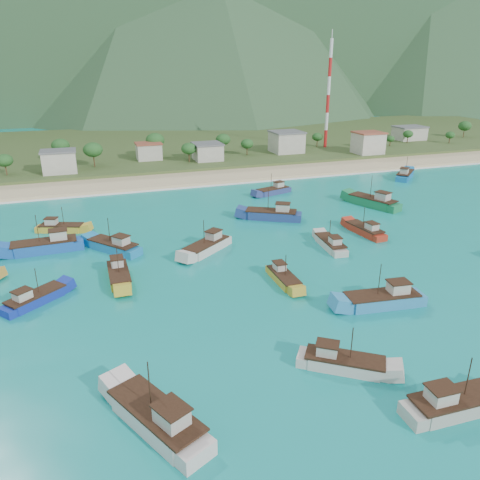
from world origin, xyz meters
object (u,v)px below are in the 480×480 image
object	(u,v)px
boat_0	(331,245)
boat_27	(272,215)
boat_2	(373,202)
boat_23	(456,404)
boat_4	(158,420)
boat_24	(207,247)
boat_18	(46,246)
boat_29	(405,175)
boat_11	(273,191)
boat_14	(283,278)
boat_13	(35,299)
boat_26	(61,228)
boat_5	(114,247)
boat_1	(119,275)
boat_15	(365,231)
boat_10	(343,364)
boat_7	(383,300)
radio_tower	(328,95)

from	to	relation	value
boat_0	boat_27	xyz separation A→B (m)	(-3.82, 19.69, 0.30)
boat_2	boat_23	bearing A→B (deg)	-139.33
boat_23	boat_27	distance (m)	63.51
boat_4	boat_24	bearing A→B (deg)	42.43
boat_4	boat_18	xyz separation A→B (m)	(-12.13, 51.73, 0.02)
boat_23	boat_29	size ratio (longest dim) A/B	1.03
boat_27	boat_29	distance (m)	58.18
boat_11	boat_27	size ratio (longest dim) A/B	0.83
boat_2	boat_18	distance (m)	74.58
boat_18	boat_23	bearing A→B (deg)	-147.76
boat_14	boat_18	distance (m)	44.95
boat_13	boat_18	xyz separation A→B (m)	(0.71, 21.03, 0.34)
boat_13	boat_4	bearing A→B (deg)	-16.06
boat_26	boat_27	world-z (taller)	boat_27
boat_5	boat_27	distance (m)	36.18
boat_26	boat_4	bearing A→B (deg)	28.61
boat_0	boat_1	world-z (taller)	boat_1
boat_13	boat_24	xyz separation A→B (m)	(29.11, 11.40, 0.18)
boat_15	boat_26	bearing A→B (deg)	153.15
boat_10	boat_15	bearing A→B (deg)	179.35
boat_5	boat_10	world-z (taller)	boat_5
boat_1	boat_7	world-z (taller)	boat_7
boat_5	boat_26	size ratio (longest dim) A/B	1.09
boat_13	boat_14	distance (m)	37.66
boat_1	boat_13	size ratio (longest dim) A/B	1.11
boat_0	boat_26	xyz separation A→B (m)	(-48.67, 26.41, -0.00)
radio_tower	boat_0	world-z (taller)	radio_tower
radio_tower	boat_0	distance (m)	106.25
boat_1	boat_10	bearing A→B (deg)	124.45
boat_26	boat_15	bearing A→B (deg)	89.38
boat_2	boat_13	bearing A→B (deg)	177.40
boat_2	boat_29	distance (m)	34.28
boat_4	boat_23	size ratio (longest dim) A/B	1.16
boat_0	boat_4	size ratio (longest dim) A/B	0.76
boat_4	boat_5	size ratio (longest dim) A/B	1.19
boat_5	boat_0	bearing A→B (deg)	-55.39
boat_10	boat_15	xyz separation A→B (m)	(27.69, 38.14, -0.00)
boat_7	boat_18	world-z (taller)	boat_18
boat_1	boat_18	xyz separation A→B (m)	(-11.66, 16.75, 0.27)
boat_27	boat_29	xyz separation A→B (m)	(53.25, 23.44, -0.09)
boat_11	boat_13	bearing A→B (deg)	111.33
boat_10	boat_14	distance (m)	23.36
boat_7	boat_18	xyz separation A→B (m)	(-47.03, 38.04, 0.10)
boat_0	boat_23	size ratio (longest dim) A/B	0.88
boat_7	boat_29	bearing A→B (deg)	-32.49
boat_23	boat_10	bearing A→B (deg)	-142.19
boat_24	radio_tower	bearing A→B (deg)	-77.82
boat_18	boat_11	bearing A→B (deg)	-69.25
boat_1	boat_14	xyz separation A→B (m)	(24.95, -9.32, -0.15)
boat_0	boat_23	bearing A→B (deg)	-97.60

